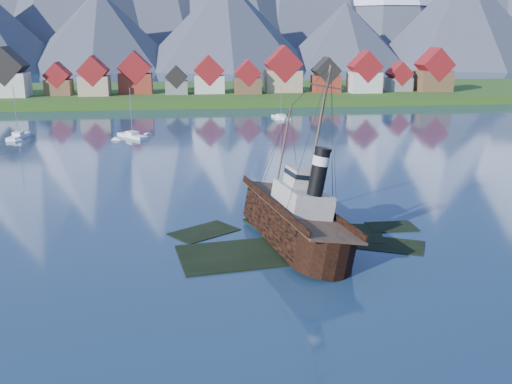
{
  "coord_description": "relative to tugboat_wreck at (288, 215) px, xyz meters",
  "views": [
    {
      "loc": [
        -10.69,
        -61.7,
        23.79
      ],
      "look_at": [
        -2.42,
        6.0,
        5.0
      ],
      "focal_mm": 40.0,
      "sensor_mm": 36.0,
      "label": 1
    }
  ],
  "objects": [
    {
      "name": "ground",
      "position": [
        -1.11,
        -3.04,
        -2.79
      ],
      "size": [
        1400.0,
        1400.0,
        0.0
      ],
      "primitive_type": "plane",
      "color": "#1A3049",
      "rests_on": "ground"
    },
    {
      "name": "sailboat_e",
      "position": [
        15.97,
        101.57,
        -2.57
      ],
      "size": [
        4.66,
        9.08,
        10.24
      ],
      "rotation": [
        0.0,
        0.0,
        0.29
      ],
      "color": "white",
      "rests_on": "ground"
    },
    {
      "name": "tugboat_wreck",
      "position": [
        0.0,
        0.0,
        0.0
      ],
      "size": [
        6.48,
        27.91,
        22.12
      ],
      "rotation": [
        0.0,
        0.17,
        0.17
      ],
      "color": "black",
      "rests_on": "ground"
    },
    {
      "name": "shoal",
      "position": [
        0.66,
        -0.89,
        -3.14
      ],
      "size": [
        31.71,
        21.24,
        1.14
      ],
      "color": "black",
      "rests_on": "ground"
    },
    {
      "name": "seawall",
      "position": [
        -1.11,
        128.96,
        -2.79
      ],
      "size": [
        600.0,
        2.5,
        2.0
      ],
      "primitive_type": "cube",
      "color": "#3F3D38",
      "rests_on": "ground"
    },
    {
      "name": "sailboat_c",
      "position": [
        -24.9,
        73.58,
        -2.51
      ],
      "size": [
        7.95,
        9.04,
        12.46
      ],
      "rotation": [
        0.0,
        0.0,
        0.68
      ],
      "color": "white",
      "rests_on": "ground"
    },
    {
      "name": "shore_bank",
      "position": [
        -1.11,
        166.96,
        -2.79
      ],
      "size": [
        600.0,
        80.0,
        3.2
      ],
      "primitive_type": "cube",
      "color": "#244413",
      "rests_on": "ground"
    },
    {
      "name": "town",
      "position": [
        -34.23,
        149.14,
        6.2
      ],
      "size": [
        250.96,
        16.69,
        17.3
      ],
      "color": "maroon",
      "rests_on": "ground"
    },
    {
      "name": "sailboat_b",
      "position": [
        -51.88,
        75.94,
        -2.48
      ],
      "size": [
        3.56,
        9.31,
        13.17
      ],
      "rotation": [
        0.0,
        0.0,
        -0.15
      ],
      "color": "white",
      "rests_on": "ground"
    }
  ]
}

